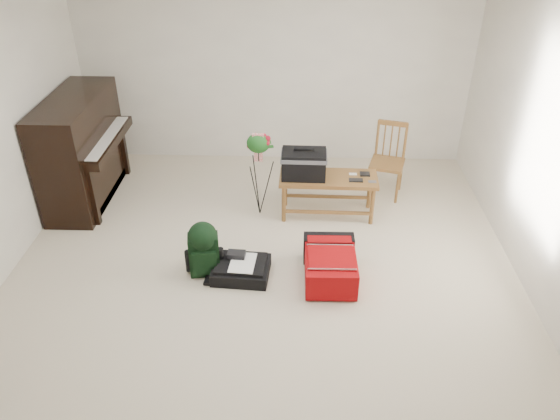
{
  "coord_description": "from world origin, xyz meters",
  "views": [
    {
      "loc": [
        0.32,
        -4.05,
        3.39
      ],
      "look_at": [
        0.16,
        0.35,
        0.63
      ],
      "focal_mm": 35.0,
      "sensor_mm": 36.0,
      "label": 1
    }
  ],
  "objects_px": {
    "piano": "(83,151)",
    "green_backpack": "(203,246)",
    "dining_chair": "(387,161)",
    "black_duffel": "(241,268)",
    "red_suitcase": "(330,262)",
    "flower_stand": "(259,175)",
    "bench": "(312,168)"
  },
  "relations": [
    {
      "from": "green_backpack",
      "to": "flower_stand",
      "type": "distance_m",
      "value": 1.22
    },
    {
      "from": "piano",
      "to": "black_duffel",
      "type": "relative_size",
      "value": 2.63
    },
    {
      "from": "green_backpack",
      "to": "bench",
      "type": "bearing_deg",
      "value": 37.16
    },
    {
      "from": "bench",
      "to": "red_suitcase",
      "type": "distance_m",
      "value": 1.21
    },
    {
      "from": "dining_chair",
      "to": "black_duffel",
      "type": "distance_m",
      "value": 2.34
    },
    {
      "from": "black_duffel",
      "to": "bench",
      "type": "bearing_deg",
      "value": 63.2
    },
    {
      "from": "bench",
      "to": "black_duffel",
      "type": "height_order",
      "value": "bench"
    },
    {
      "from": "piano",
      "to": "black_duffel",
      "type": "xyz_separation_m",
      "value": [
        1.97,
        -1.47,
        -0.52
      ]
    },
    {
      "from": "piano",
      "to": "flower_stand",
      "type": "xyz_separation_m",
      "value": [
        2.08,
        -0.32,
        -0.1
      ]
    },
    {
      "from": "bench",
      "to": "dining_chair",
      "type": "xyz_separation_m",
      "value": [
        0.91,
        0.52,
        -0.16
      ]
    },
    {
      "from": "bench",
      "to": "red_suitcase",
      "type": "relative_size",
      "value": 1.52
    },
    {
      "from": "flower_stand",
      "to": "green_backpack",
      "type": "bearing_deg",
      "value": -110.53
    },
    {
      "from": "black_duffel",
      "to": "red_suitcase",
      "type": "bearing_deg",
      "value": 6.4
    },
    {
      "from": "piano",
      "to": "green_backpack",
      "type": "distance_m",
      "value": 2.18
    },
    {
      "from": "dining_chair",
      "to": "green_backpack",
      "type": "distance_m",
      "value": 2.56
    },
    {
      "from": "red_suitcase",
      "to": "black_duffel",
      "type": "height_order",
      "value": "red_suitcase"
    },
    {
      "from": "piano",
      "to": "flower_stand",
      "type": "relative_size",
      "value": 1.45
    },
    {
      "from": "bench",
      "to": "piano",
      "type": "bearing_deg",
      "value": 174.36
    },
    {
      "from": "red_suitcase",
      "to": "flower_stand",
      "type": "bearing_deg",
      "value": 123.43
    },
    {
      "from": "red_suitcase",
      "to": "flower_stand",
      "type": "height_order",
      "value": "flower_stand"
    },
    {
      "from": "black_duffel",
      "to": "flower_stand",
      "type": "xyz_separation_m",
      "value": [
        0.11,
        1.15,
        0.42
      ]
    },
    {
      "from": "dining_chair",
      "to": "green_backpack",
      "type": "xyz_separation_m",
      "value": [
        -1.96,
        -1.65,
        -0.12
      ]
    },
    {
      "from": "red_suitcase",
      "to": "bench",
      "type": "bearing_deg",
      "value": 98.12
    },
    {
      "from": "black_duffel",
      "to": "green_backpack",
      "type": "relative_size",
      "value": 0.99
    },
    {
      "from": "piano",
      "to": "bench",
      "type": "height_order",
      "value": "piano"
    },
    {
      "from": "dining_chair",
      "to": "red_suitcase",
      "type": "relative_size",
      "value": 1.24
    },
    {
      "from": "green_backpack",
      "to": "flower_stand",
      "type": "relative_size",
      "value": 0.56
    },
    {
      "from": "piano",
      "to": "black_duffel",
      "type": "height_order",
      "value": "piano"
    },
    {
      "from": "bench",
      "to": "red_suitcase",
      "type": "height_order",
      "value": "bench"
    },
    {
      "from": "bench",
      "to": "flower_stand",
      "type": "height_order",
      "value": "flower_stand"
    },
    {
      "from": "piano",
      "to": "flower_stand",
      "type": "distance_m",
      "value": 2.11
    },
    {
      "from": "bench",
      "to": "green_backpack",
      "type": "relative_size",
      "value": 1.91
    }
  ]
}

